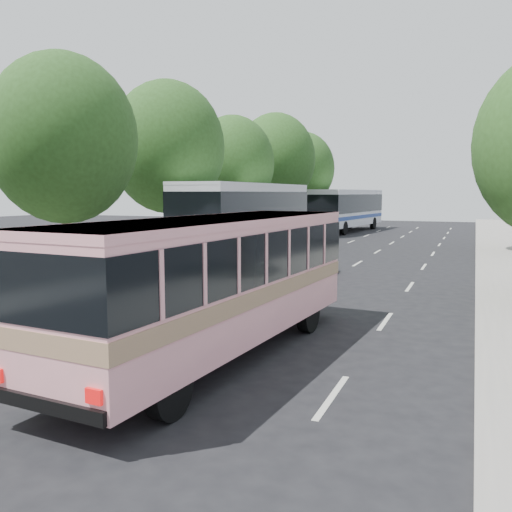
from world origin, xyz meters
The scene contains 14 objects.
ground centered at (0.00, 0.00, 0.00)m, with size 120.00×120.00×0.00m, color black.
sidewalk_left centered at (-8.50, 20.00, 0.07)m, with size 4.00×90.00×0.15m, color #9E998E.
low_wall centered at (-10.30, 20.00, 0.90)m, with size 0.30×90.00×1.50m, color #9E998E.
tree_left_b centered at (-8.42, 5.94, 5.82)m, with size 5.70×5.70×8.88m.
tree_left_c centered at (-8.62, 13.94, 6.12)m, with size 6.00×6.00×9.35m.
tree_left_d centered at (-8.52, 21.94, 5.63)m, with size 5.52×5.52×8.60m.
tree_left_e centered at (-8.42, 29.94, 6.43)m, with size 6.30×6.30×9.82m.
tree_left_f centered at (-8.62, 37.94, 6.00)m, with size 5.88×5.88×9.16m.
pink_bus centered at (1.30, -0.62, 1.87)m, with size 3.13×9.58×3.01m.
pink_taxi centered at (-0.25, 10.39, 0.83)m, with size 1.95×4.84×1.65m, color #DD1387.
white_pickup centered at (-2.00, 9.92, 0.81)m, with size 2.27×5.58×1.62m, color silver.
tour_coach_front centered at (-5.48, 17.29, 2.43)m, with size 3.03×13.53×4.04m.
tour_coach_rear centered at (-4.50, 38.58, 2.30)m, with size 4.20×12.99×3.82m.
taxi_roof_sign centered at (-0.25, 10.39, 1.74)m, with size 0.55×0.18×0.18m, color silver.
Camera 1 is at (6.37, -10.91, 3.53)m, focal length 38.00 mm.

